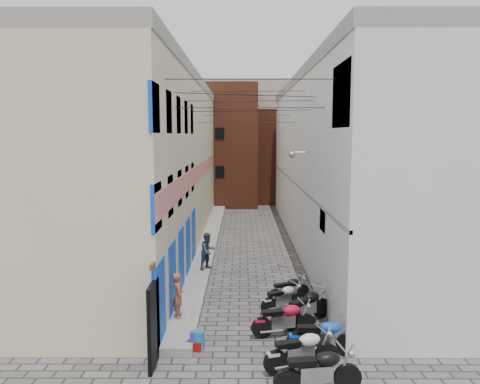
{
  "coord_description": "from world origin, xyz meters",
  "views": [
    {
      "loc": [
        -0.27,
        -11.8,
        5.91
      ],
      "look_at": [
        -0.36,
        11.84,
        3.0
      ],
      "focal_mm": 35.0,
      "sensor_mm": 36.0,
      "label": 1
    }
  ],
  "objects_px": {
    "motorcycle_a": "(318,369)",
    "motorcycle_c": "(322,335)",
    "red_crate": "(195,345)",
    "motorcycle_f": "(283,296)",
    "person_a": "(178,295)",
    "motorcycle_e": "(307,305)",
    "motorcycle_g": "(289,288)",
    "person_b": "(208,251)",
    "motorcycle_d": "(284,317)",
    "water_jug_far": "(198,340)",
    "motorcycle_b": "(302,349)",
    "water_jug_near": "(195,341)"
  },
  "relations": [
    {
      "from": "motorcycle_a",
      "to": "motorcycle_c",
      "type": "relative_size",
      "value": 1.05
    },
    {
      "from": "motorcycle_a",
      "to": "red_crate",
      "type": "distance_m",
      "value": 3.78
    },
    {
      "from": "motorcycle_f",
      "to": "motorcycle_c",
      "type": "bearing_deg",
      "value": -15.54
    },
    {
      "from": "person_a",
      "to": "motorcycle_f",
      "type": "bearing_deg",
      "value": -81.82
    },
    {
      "from": "motorcycle_a",
      "to": "motorcycle_e",
      "type": "height_order",
      "value": "motorcycle_a"
    },
    {
      "from": "motorcycle_g",
      "to": "red_crate",
      "type": "distance_m",
      "value": 4.81
    },
    {
      "from": "person_b",
      "to": "motorcycle_f",
      "type": "bearing_deg",
      "value": -102.25
    },
    {
      "from": "motorcycle_c",
      "to": "motorcycle_d",
      "type": "bearing_deg",
      "value": -140.94
    },
    {
      "from": "motorcycle_g",
      "to": "water_jug_far",
      "type": "bearing_deg",
      "value": -65.9
    },
    {
      "from": "motorcycle_a",
      "to": "motorcycle_c",
      "type": "height_order",
      "value": "motorcycle_a"
    },
    {
      "from": "motorcycle_f",
      "to": "motorcycle_b",
      "type": "bearing_deg",
      "value": -27.57
    },
    {
      "from": "motorcycle_d",
      "to": "water_jug_near",
      "type": "bearing_deg",
      "value": -82.75
    },
    {
      "from": "motorcycle_g",
      "to": "motorcycle_f",
      "type": "bearing_deg",
      "value": -45.98
    },
    {
      "from": "red_crate",
      "to": "motorcycle_g",
      "type": "bearing_deg",
      "value": 51.9
    },
    {
      "from": "motorcycle_b",
      "to": "red_crate",
      "type": "distance_m",
      "value": 3.05
    },
    {
      "from": "water_jug_near",
      "to": "water_jug_far",
      "type": "distance_m",
      "value": 0.08
    },
    {
      "from": "motorcycle_b",
      "to": "person_a",
      "type": "height_order",
      "value": "person_a"
    },
    {
      "from": "motorcycle_b",
      "to": "red_crate",
      "type": "xyz_separation_m",
      "value": [
        -2.78,
        1.18,
        -0.45
      ]
    },
    {
      "from": "water_jug_far",
      "to": "motorcycle_c",
      "type": "bearing_deg",
      "value": -5.44
    },
    {
      "from": "motorcycle_f",
      "to": "water_jug_near",
      "type": "bearing_deg",
      "value": -71.75
    },
    {
      "from": "motorcycle_f",
      "to": "water_jug_near",
      "type": "height_order",
      "value": "motorcycle_f"
    },
    {
      "from": "motorcycle_d",
      "to": "motorcycle_g",
      "type": "bearing_deg",
      "value": 159.96
    },
    {
      "from": "water_jug_far",
      "to": "person_a",
      "type": "bearing_deg",
      "value": 114.56
    },
    {
      "from": "motorcycle_d",
      "to": "red_crate",
      "type": "distance_m",
      "value": 2.71
    },
    {
      "from": "person_a",
      "to": "water_jug_far",
      "type": "xyz_separation_m",
      "value": [
        0.77,
        -1.69,
        -0.69
      ]
    },
    {
      "from": "motorcycle_b",
      "to": "water_jug_near",
      "type": "distance_m",
      "value": 3.04
    },
    {
      "from": "water_jug_near",
      "to": "motorcycle_e",
      "type": "bearing_deg",
      "value": 28.35
    },
    {
      "from": "motorcycle_a",
      "to": "motorcycle_g",
      "type": "bearing_deg",
      "value": 171.89
    },
    {
      "from": "motorcycle_e",
      "to": "motorcycle_a",
      "type": "bearing_deg",
      "value": -45.63
    },
    {
      "from": "motorcycle_c",
      "to": "motorcycle_e",
      "type": "distance_m",
      "value": 2.12
    },
    {
      "from": "motorcycle_c",
      "to": "motorcycle_b",
      "type": "bearing_deg",
      "value": -36.66
    },
    {
      "from": "motorcycle_a",
      "to": "motorcycle_b",
      "type": "distance_m",
      "value": 1.06
    },
    {
      "from": "motorcycle_a",
      "to": "water_jug_far",
      "type": "distance_m",
      "value": 3.7
    },
    {
      "from": "motorcycle_f",
      "to": "water_jug_near",
      "type": "relative_size",
      "value": 3.51
    },
    {
      "from": "motorcycle_e",
      "to": "water_jug_far",
      "type": "height_order",
      "value": "motorcycle_e"
    },
    {
      "from": "motorcycle_c",
      "to": "red_crate",
      "type": "relative_size",
      "value": 4.74
    },
    {
      "from": "motorcycle_g",
      "to": "red_crate",
      "type": "xyz_separation_m",
      "value": [
        -2.96,
        -3.77,
        -0.36
      ]
    },
    {
      "from": "motorcycle_c",
      "to": "person_b",
      "type": "xyz_separation_m",
      "value": [
        -3.6,
        7.29,
        0.46
      ]
    },
    {
      "from": "motorcycle_e",
      "to": "motorcycle_d",
      "type": "bearing_deg",
      "value": -81.94
    },
    {
      "from": "motorcycle_b",
      "to": "person_b",
      "type": "distance_m",
      "value": 8.66
    },
    {
      "from": "motorcycle_f",
      "to": "red_crate",
      "type": "xyz_separation_m",
      "value": [
        -2.68,
        -2.9,
        -0.36
      ]
    },
    {
      "from": "motorcycle_f",
      "to": "person_a",
      "type": "height_order",
      "value": "person_a"
    },
    {
      "from": "motorcycle_b",
      "to": "motorcycle_d",
      "type": "relative_size",
      "value": 1.02
    },
    {
      "from": "motorcycle_c",
      "to": "motorcycle_d",
      "type": "relative_size",
      "value": 1.0
    },
    {
      "from": "motorcycle_a",
      "to": "person_b",
      "type": "height_order",
      "value": "person_b"
    },
    {
      "from": "water_jug_near",
      "to": "person_a",
      "type": "bearing_deg",
      "value": 112.43
    },
    {
      "from": "motorcycle_d",
      "to": "person_a",
      "type": "bearing_deg",
      "value": -115.98
    },
    {
      "from": "water_jug_near",
      "to": "motorcycle_f",
      "type": "bearing_deg",
      "value": 47.2
    },
    {
      "from": "motorcycle_e",
      "to": "red_crate",
      "type": "distance_m",
      "value": 3.81
    },
    {
      "from": "motorcycle_d",
      "to": "motorcycle_e",
      "type": "bearing_deg",
      "value": 127.69
    }
  ]
}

